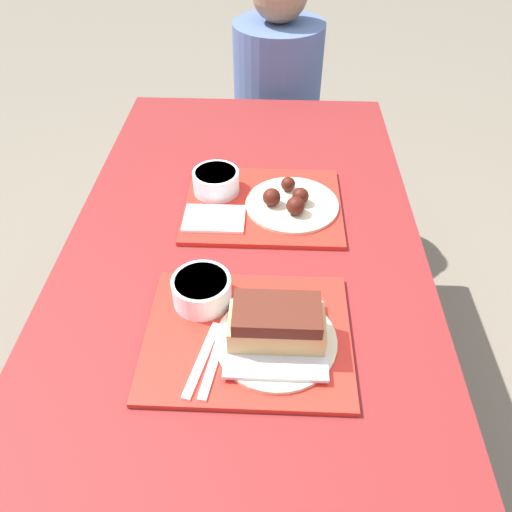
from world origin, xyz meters
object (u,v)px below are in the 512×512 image
tray_far (263,205)px  person_seated_across (277,79)px  tray_near (248,336)px  bowl_coleslaw_far (216,180)px  brisket_sandwich_plate (276,329)px  wings_plate_far (291,201)px  bowl_coleslaw_near (202,289)px

tray_far → person_seated_across: 0.83m
tray_near → bowl_coleslaw_far: bowl_coleslaw_far is taller
person_seated_across → tray_near: bearing=-92.1°
brisket_sandwich_plate → person_seated_across: 1.27m
tray_far → wings_plate_far: size_ratio=1.68×
wings_plate_far → person_seated_across: 0.84m
tray_far → bowl_coleslaw_far: size_ratio=3.31×
bowl_coleslaw_near → person_seated_across: 1.17m
tray_near → person_seated_across: bearing=87.9°
tray_near → bowl_coleslaw_near: bowl_coleslaw_near is taller
bowl_coleslaw_far → person_seated_across: 0.80m
bowl_coleslaw_far → person_seated_across: bearing=79.1°
tray_near → person_seated_across: size_ratio=0.57×
brisket_sandwich_plate → wings_plate_far: bearing=85.8°
bowl_coleslaw_near → bowl_coleslaw_far: 0.38m
tray_far → bowl_coleslaw_near: bearing=-108.4°
wings_plate_far → person_seated_across: size_ratio=0.34×
brisket_sandwich_plate → bowl_coleslaw_far: 0.51m
tray_near → bowl_coleslaw_far: 0.48m
brisket_sandwich_plate → person_seated_across: person_seated_across is taller
tray_far → bowl_coleslaw_near: size_ratio=3.31×
tray_far → bowl_coleslaw_far: bearing=158.1°
bowl_coleslaw_near → person_seated_across: bearing=83.1°
person_seated_across → bowl_coleslaw_near: bearing=-96.9°
brisket_sandwich_plate → bowl_coleslaw_far: (-0.16, 0.48, -0.01)m
wings_plate_far → bowl_coleslaw_far: bearing=162.9°
bowl_coleslaw_far → bowl_coleslaw_near: bearing=-88.4°
tray_near → person_seated_across: person_seated_across is taller
wings_plate_far → person_seated_across: bearing=92.7°
tray_far → person_seated_across: bearing=88.0°
tray_near → wings_plate_far: bearing=78.3°
wings_plate_far → brisket_sandwich_plate: bearing=-94.2°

